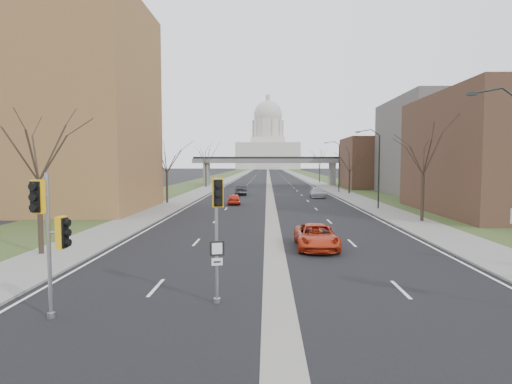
{
  "coord_description": "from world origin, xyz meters",
  "views": [
    {
      "loc": [
        -0.42,
        -15.16,
        5.18
      ],
      "look_at": [
        -1.04,
        8.13,
        3.56
      ],
      "focal_mm": 30.0,
      "sensor_mm": 36.0,
      "label": 1
    }
  ],
  "objects_px": {
    "signal_pole_left": "(50,225)",
    "car_right_mid": "(317,192)",
    "signal_pole_median": "(217,217)",
    "car_left_near": "(234,199)",
    "car_left_far": "(240,190)",
    "car_right_near": "(316,236)"
  },
  "relations": [
    {
      "from": "signal_pole_left",
      "to": "car_right_mid",
      "type": "height_order",
      "value": "signal_pole_left"
    },
    {
      "from": "signal_pole_median",
      "to": "car_right_mid",
      "type": "xyz_separation_m",
      "value": [
        9.21,
        48.04,
        -2.48
      ]
    },
    {
      "from": "signal_pole_median",
      "to": "car_left_near",
      "type": "bearing_deg",
      "value": 79.71
    },
    {
      "from": "signal_pole_median",
      "to": "car_left_near",
      "type": "height_order",
      "value": "signal_pole_median"
    },
    {
      "from": "signal_pole_median",
      "to": "car_left_far",
      "type": "distance_m",
      "value": 52.78
    },
    {
      "from": "signal_pole_median",
      "to": "car_right_near",
      "type": "height_order",
      "value": "signal_pole_median"
    },
    {
      "from": "car_left_near",
      "to": "car_right_mid",
      "type": "xyz_separation_m",
      "value": [
        11.52,
        10.68,
        0.09
      ]
    },
    {
      "from": "car_left_far",
      "to": "car_left_near",
      "type": "bearing_deg",
      "value": 83.35
    },
    {
      "from": "signal_pole_left",
      "to": "car_right_near",
      "type": "distance_m",
      "value": 15.85
    },
    {
      "from": "signal_pole_left",
      "to": "signal_pole_median",
      "type": "xyz_separation_m",
      "value": [
        5.25,
        1.63,
        0.07
      ]
    },
    {
      "from": "signal_pole_median",
      "to": "car_right_mid",
      "type": "height_order",
      "value": "signal_pole_median"
    },
    {
      "from": "car_right_mid",
      "to": "car_right_near",
      "type": "bearing_deg",
      "value": -94.2
    },
    {
      "from": "signal_pole_left",
      "to": "car_left_near",
      "type": "relative_size",
      "value": 1.24
    },
    {
      "from": "car_right_near",
      "to": "signal_pole_left",
      "type": "bearing_deg",
      "value": -129.55
    },
    {
      "from": "car_left_near",
      "to": "car_left_far",
      "type": "xyz_separation_m",
      "value": [
        -0.19,
        15.31,
        0.11
      ]
    },
    {
      "from": "car_left_far",
      "to": "car_right_near",
      "type": "height_order",
      "value": "car_left_far"
    },
    {
      "from": "signal_pole_median",
      "to": "car_right_near",
      "type": "bearing_deg",
      "value": 51.71
    },
    {
      "from": "signal_pole_median",
      "to": "car_right_near",
      "type": "relative_size",
      "value": 0.89
    },
    {
      "from": "signal_pole_median",
      "to": "car_left_far",
      "type": "height_order",
      "value": "signal_pole_median"
    },
    {
      "from": "car_right_near",
      "to": "car_right_mid",
      "type": "xyz_separation_m",
      "value": [
        4.47,
        37.61,
        0.03
      ]
    },
    {
      "from": "car_left_far",
      "to": "car_right_near",
      "type": "distance_m",
      "value": 42.85
    },
    {
      "from": "car_left_near",
      "to": "car_right_near",
      "type": "height_order",
      "value": "car_right_near"
    }
  ]
}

